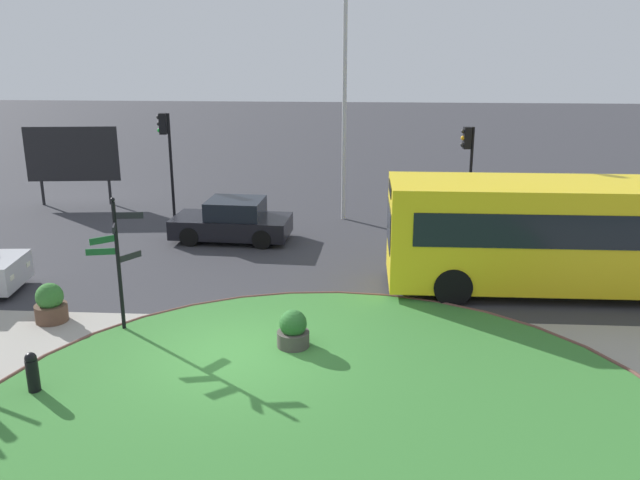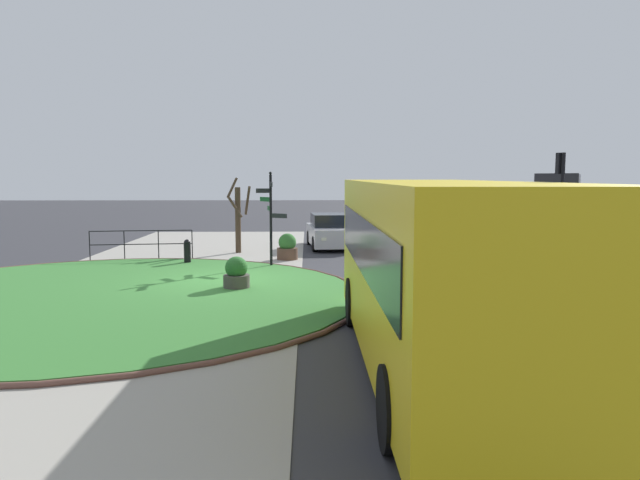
{
  "view_description": "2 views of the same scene",
  "coord_description": "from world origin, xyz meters",
  "px_view_note": "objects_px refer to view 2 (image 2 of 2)",
  "views": [
    {
      "loc": [
        2.68,
        -13.11,
        6.69
      ],
      "look_at": [
        1.63,
        3.66,
        1.61
      ],
      "focal_mm": 37.8,
      "sensor_mm": 36.0,
      "label": 1
    },
    {
      "loc": [
        17.41,
        2.41,
        3.12
      ],
      "look_at": [
        1.63,
        2.73,
        1.43
      ],
      "focal_mm": 33.78,
      "sensor_mm": 36.0,
      "label": 2
    }
  ],
  "objects_px": {
    "bus_yellow": "(441,270)",
    "car_near_lane": "(415,224)",
    "street_tree_bare": "(238,216)",
    "bollard_foreground": "(187,252)",
    "car_far_lane": "(506,253)",
    "signpost_directional": "(271,213)",
    "car_trailing": "(331,232)",
    "billboard_left": "(555,200)",
    "traffic_light_far": "(560,182)",
    "planter_near_signpost": "(236,275)",
    "planter_kerbside": "(287,248)"
  },
  "relations": [
    {
      "from": "traffic_light_far",
      "to": "billboard_left",
      "type": "bearing_deg",
      "value": -23.71
    },
    {
      "from": "planter_near_signpost",
      "to": "traffic_light_far",
      "type": "bearing_deg",
      "value": 117.67
    },
    {
      "from": "traffic_light_far",
      "to": "car_trailing",
      "type": "bearing_deg",
      "value": 61.73
    },
    {
      "from": "car_trailing",
      "to": "street_tree_bare",
      "type": "height_order",
      "value": "street_tree_bare"
    },
    {
      "from": "street_tree_bare",
      "to": "bollard_foreground",
      "type": "bearing_deg",
      "value": -23.52
    },
    {
      "from": "bus_yellow",
      "to": "planter_near_signpost",
      "type": "xyz_separation_m",
      "value": [
        -6.74,
        -4.06,
        -1.2
      ]
    },
    {
      "from": "planter_near_signpost",
      "to": "car_trailing",
      "type": "bearing_deg",
      "value": 163.34
    },
    {
      "from": "bollard_foreground",
      "to": "planter_near_signpost",
      "type": "bearing_deg",
      "value": 25.37
    },
    {
      "from": "planter_near_signpost",
      "to": "street_tree_bare",
      "type": "height_order",
      "value": "street_tree_bare"
    },
    {
      "from": "car_near_lane",
      "to": "billboard_left",
      "type": "distance_m",
      "value": 6.93
    },
    {
      "from": "bollard_foreground",
      "to": "car_near_lane",
      "type": "bearing_deg",
      "value": 134.23
    },
    {
      "from": "bus_yellow",
      "to": "car_trailing",
      "type": "xyz_separation_m",
      "value": [
        -16.59,
        -1.12,
        -0.94
      ]
    },
    {
      "from": "car_trailing",
      "to": "planter_near_signpost",
      "type": "bearing_deg",
      "value": -21.45
    },
    {
      "from": "car_near_lane",
      "to": "car_far_lane",
      "type": "relative_size",
      "value": 1.11
    },
    {
      "from": "car_far_lane",
      "to": "planter_near_signpost",
      "type": "bearing_deg",
      "value": 112.77
    },
    {
      "from": "signpost_directional",
      "to": "car_near_lane",
      "type": "bearing_deg",
      "value": 146.56
    },
    {
      "from": "billboard_left",
      "to": "planter_near_signpost",
      "type": "relative_size",
      "value": 3.95
    },
    {
      "from": "signpost_directional",
      "to": "planter_kerbside",
      "type": "relative_size",
      "value": 3.29
    },
    {
      "from": "traffic_light_far",
      "to": "planter_near_signpost",
      "type": "xyz_separation_m",
      "value": [
        5.91,
        -11.28,
        -2.47
      ]
    },
    {
      "from": "car_near_lane",
      "to": "signpost_directional",
      "type": "bearing_deg",
      "value": -28.78
    },
    {
      "from": "car_near_lane",
      "to": "car_far_lane",
      "type": "bearing_deg",
      "value": 9.36
    },
    {
      "from": "signpost_directional",
      "to": "car_trailing",
      "type": "relative_size",
      "value": 0.77
    },
    {
      "from": "signpost_directional",
      "to": "planter_kerbside",
      "type": "height_order",
      "value": "signpost_directional"
    },
    {
      "from": "car_near_lane",
      "to": "planter_kerbside",
      "type": "xyz_separation_m",
      "value": [
        8.19,
        -6.22,
        -0.22
      ]
    },
    {
      "from": "car_near_lane",
      "to": "car_far_lane",
      "type": "height_order",
      "value": "car_near_lane"
    },
    {
      "from": "signpost_directional",
      "to": "traffic_light_far",
      "type": "height_order",
      "value": "traffic_light_far"
    },
    {
      "from": "planter_kerbside",
      "to": "car_far_lane",
      "type": "bearing_deg",
      "value": 66.29
    },
    {
      "from": "bus_yellow",
      "to": "billboard_left",
      "type": "distance_m",
      "value": 19.24
    },
    {
      "from": "bus_yellow",
      "to": "car_near_lane",
      "type": "bearing_deg",
      "value": -9.13
    },
    {
      "from": "planter_kerbside",
      "to": "street_tree_bare",
      "type": "xyz_separation_m",
      "value": [
        -2.04,
        -2.04,
        1.06
      ]
    },
    {
      "from": "bollard_foreground",
      "to": "car_far_lane",
      "type": "relative_size",
      "value": 0.22
    },
    {
      "from": "signpost_directional",
      "to": "traffic_light_far",
      "type": "xyz_separation_m",
      "value": [
        -1.83,
        10.59,
        1.02
      ]
    },
    {
      "from": "signpost_directional",
      "to": "car_far_lane",
      "type": "bearing_deg",
      "value": 81.29
    },
    {
      "from": "bollard_foreground",
      "to": "car_near_lane",
      "type": "distance_m",
      "value": 13.51
    },
    {
      "from": "bollard_foreground",
      "to": "planter_near_signpost",
      "type": "distance_m",
      "value": 5.33
    },
    {
      "from": "bollard_foreground",
      "to": "car_trailing",
      "type": "distance_m",
      "value": 7.26
    },
    {
      "from": "signpost_directional",
      "to": "billboard_left",
      "type": "xyz_separation_m",
      "value": [
        -6.24,
        12.25,
        0.18
      ]
    },
    {
      "from": "billboard_left",
      "to": "car_near_lane",
      "type": "bearing_deg",
      "value": -131.46
    },
    {
      "from": "signpost_directional",
      "to": "car_trailing",
      "type": "distance_m",
      "value": 6.3
    },
    {
      "from": "traffic_light_far",
      "to": "planter_kerbside",
      "type": "height_order",
      "value": "traffic_light_far"
    },
    {
      "from": "bus_yellow",
      "to": "traffic_light_far",
      "type": "relative_size",
      "value": 2.29
    },
    {
      "from": "signpost_directional",
      "to": "car_trailing",
      "type": "xyz_separation_m",
      "value": [
        -5.76,
        2.26,
        -1.19
      ]
    },
    {
      "from": "signpost_directional",
      "to": "street_tree_bare",
      "type": "height_order",
      "value": "signpost_directional"
    },
    {
      "from": "car_near_lane",
      "to": "car_trailing",
      "type": "bearing_deg",
      "value": -40.7
    },
    {
      "from": "traffic_light_far",
      "to": "street_tree_bare",
      "type": "height_order",
      "value": "traffic_light_far"
    },
    {
      "from": "bollard_foreground",
      "to": "bus_yellow",
      "type": "height_order",
      "value": "bus_yellow"
    },
    {
      "from": "signpost_directional",
      "to": "car_far_lane",
      "type": "height_order",
      "value": "signpost_directional"
    },
    {
      "from": "signpost_directional",
      "to": "car_near_lane",
      "type": "relative_size",
      "value": 0.72
    },
    {
      "from": "planter_near_signpost",
      "to": "bus_yellow",
      "type": "bearing_deg",
      "value": 31.08
    },
    {
      "from": "street_tree_bare",
      "to": "car_far_lane",
      "type": "bearing_deg",
      "value": 60.58
    }
  ]
}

